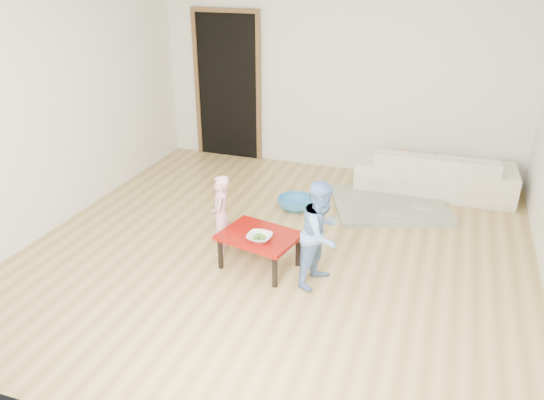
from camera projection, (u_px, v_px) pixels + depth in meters
The scene contains 13 objects.
floor at pixel (278, 250), 5.44m from camera, with size 5.00×5.00×0.01m, color #A68647.
back_wall at pixel (339, 75), 7.04m from camera, with size 5.00×0.02×2.60m, color white.
left_wall at pixel (57, 105), 5.64m from camera, with size 0.02×5.00×2.60m, color white.
doorway at pixel (228, 87), 7.62m from camera, with size 1.02×0.08×2.11m, color brown, non-canonical shape.
sofa at pixel (435, 171), 6.67m from camera, with size 1.93×0.76×0.56m, color white.
cushion at pixel (413, 161), 6.57m from camera, with size 0.43×0.38×0.11m, color orange.
red_table at pixel (259, 250), 5.08m from camera, with size 0.71×0.53×0.35m, color maroon, non-canonical shape.
bowl at pixel (259, 237), 4.89m from camera, with size 0.23×0.23×0.06m, color white.
broccoli at pixel (259, 237), 4.89m from camera, with size 0.12×0.12×0.06m, color #2D5919, non-canonical shape.
child_pink at pixel (221, 215), 5.23m from camera, with size 0.30×0.20×0.83m, color pink.
child_blue at pixel (321, 234), 4.71m from camera, with size 0.49×0.38×1.00m, color #5B84D3.
basin at pixel (296, 203), 6.30m from camera, with size 0.44×0.44×0.14m, color #3283BF.
blanket at pixel (390, 205), 6.35m from camera, with size 1.30×1.09×0.07m, color #A6A292, non-canonical shape.
Camera 1 is at (1.49, -4.49, 2.74)m, focal length 35.00 mm.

